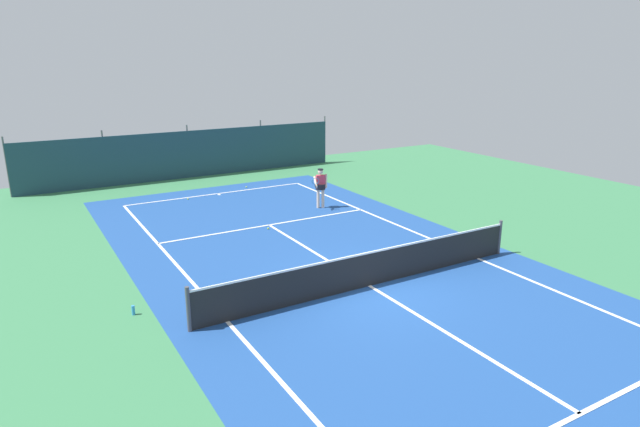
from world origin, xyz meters
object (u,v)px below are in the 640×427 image
at_px(tennis_ball_near_player, 268,228).
at_px(tennis_net, 370,269).
at_px(parked_car, 190,152).
at_px(tennis_player, 320,185).
at_px(water_bottle, 133,310).
at_px(tennis_ball_midcourt, 188,199).
at_px(tennis_ball_by_sideline, 246,187).

bearing_deg(tennis_ball_near_player, tennis_net, -87.71).
bearing_deg(tennis_ball_near_player, parked_car, 85.12).
xyz_separation_m(tennis_player, water_bottle, (-8.80, -6.00, -0.84)).
relative_size(tennis_ball_midcourt, parked_car, 0.02).
distance_m(tennis_net, tennis_player, 8.04).
bearing_deg(tennis_player, tennis_net, 89.47).
xyz_separation_m(parked_car, water_bottle, (-6.77, -17.05, -0.72)).
relative_size(tennis_net, tennis_player, 6.17).
bearing_deg(tennis_ball_by_sideline, tennis_player, -75.65).
bearing_deg(tennis_ball_near_player, water_bottle, -141.84).
height_order(tennis_player, parked_car, parked_car).
height_order(parked_car, water_bottle, parked_car).
relative_size(tennis_ball_by_sideline, water_bottle, 0.28).
bearing_deg(water_bottle, parked_car, 68.33).
relative_size(tennis_ball_near_player, water_bottle, 0.28).
height_order(tennis_ball_near_player, water_bottle, water_bottle).
distance_m(tennis_ball_by_sideline, water_bottle, 13.24).
xyz_separation_m(tennis_ball_by_sideline, water_bottle, (-7.55, -10.87, 0.09)).
bearing_deg(tennis_ball_by_sideline, tennis_ball_midcourt, -165.50).
bearing_deg(tennis_net, tennis_ball_by_sideline, 82.59).
bearing_deg(water_bottle, tennis_ball_near_player, 38.16).
relative_size(tennis_net, water_bottle, 42.17).
xyz_separation_m(tennis_net, tennis_ball_by_sideline, (1.61, 12.37, -0.48)).
distance_m(tennis_player, tennis_ball_midcourt, 6.02).
relative_size(tennis_player, tennis_ball_near_player, 24.85).
bearing_deg(tennis_player, tennis_ball_midcourt, -22.89).
distance_m(tennis_net, parked_car, 18.57).
relative_size(tennis_ball_midcourt, tennis_ball_by_sideline, 1.00).
bearing_deg(tennis_player, water_bottle, 54.62).
bearing_deg(tennis_ball_near_player, tennis_ball_midcourt, 102.52).
bearing_deg(water_bottle, tennis_ball_by_sideline, 55.23).
relative_size(tennis_net, tennis_ball_midcourt, 153.33).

